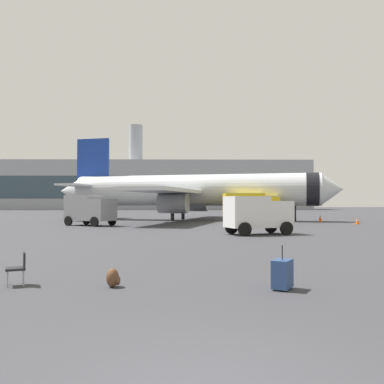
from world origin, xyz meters
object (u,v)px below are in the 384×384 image
Objects in this scene: service_truck at (90,209)px; safety_cone_near at (357,221)px; airplane_at_gate at (192,191)px; traveller_backpack at (113,278)px; rolling_suitcase at (282,274)px; safety_cone_mid at (320,218)px; cargo_van at (258,213)px; gate_chair at (19,266)px; fuel_truck at (250,206)px.

service_truck reaches higher than safety_cone_near.
airplane_at_gate is 40.65m from traveller_backpack.
service_truck reaches higher than rolling_suitcase.
service_truck reaches higher than safety_cone_mid.
cargo_van is 5.58× the size of gate_chair.
safety_cone_near is at bearing 55.02° from gate_chair.
service_truck reaches higher than traveller_backpack.
cargo_van is 18.17m from rolling_suitcase.
rolling_suitcase is at bearing -4.75° from traveller_backpack.
rolling_suitcase is at bearing -68.47° from service_truck.
fuel_truck is 7.74× the size of safety_cone_mid.
safety_cone_near is 0.62× the size of rolling_suitcase.
fuel_truck is 8.97× the size of safety_cone_near.
rolling_suitcase reaches higher than gate_chair.
fuel_truck is at bearing 82.51° from rolling_suitcase.
fuel_truck is at bearing 75.86° from traveller_backpack.
cargo_van is (13.96, -11.16, -0.16)m from service_truck.
service_truck is 1.09× the size of cargo_van.
traveller_backpack is (-19.23, -31.33, -0.10)m from safety_cone_near.
fuel_truck reaches higher than rolling_suitcase.
fuel_truck is 11.27m from safety_cone_near.
airplane_at_gate is 40.62m from gate_chair.
traveller_backpack is at bearing -5.59° from gate_chair.
airplane_at_gate reaches higher than gate_chair.
cargo_van is at bearing 69.05° from traveller_backpack.
gate_chair is (-2.51, 0.25, 0.27)m from traveller_backpack.
safety_cone_near is 5.81m from safety_cone_mid.
service_truck is 6.60× the size of safety_cone_mid.
service_truck is at bearing 99.35° from gate_chair.
safety_cone_mid is at bearing 18.16° from service_truck.
rolling_suitcase is 2.29× the size of traveller_backpack.
traveller_backpack is (-6.74, -17.61, -1.22)m from cargo_van.
traveller_backpack is 2.54m from gate_chair.
safety_cone_near is at bearing 64.74° from rolling_suitcase.
fuel_truck is at bearing 82.81° from cargo_van.
traveller_backpack is at bearing -104.14° from fuel_truck.
fuel_truck is (16.27, 7.18, 0.16)m from service_truck.
airplane_at_gate reaches higher than traveller_backpack.
traveller_backpack is (-2.58, -40.42, -3.42)m from airplane_at_gate.
safety_cone_mid is at bearing 61.34° from cargo_van.
fuel_truck is 1.28× the size of cargo_van.
airplane_at_gate reaches higher than fuel_truck.
rolling_suitcase is 4.30m from traveller_backpack.
safety_cone_near is 1.42× the size of traveller_backpack.
traveller_backpack is at bearing -75.93° from service_truck.
safety_cone_mid is 40.61m from traveller_backpack.
safety_cone_mid is (-2.01, 5.45, 0.05)m from safety_cone_near.
fuel_truck reaches higher than safety_cone_near.
traveller_backpack is at bearing -93.65° from airplane_at_gate.
service_truck is 28.93m from gate_chair.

